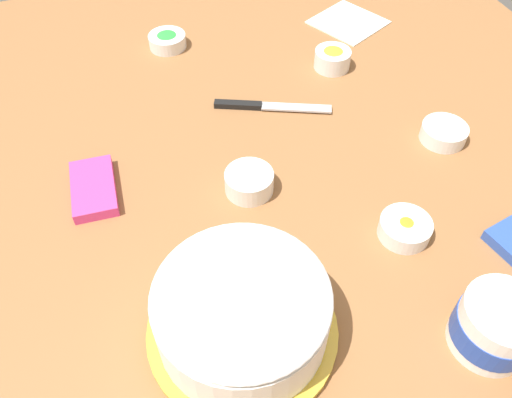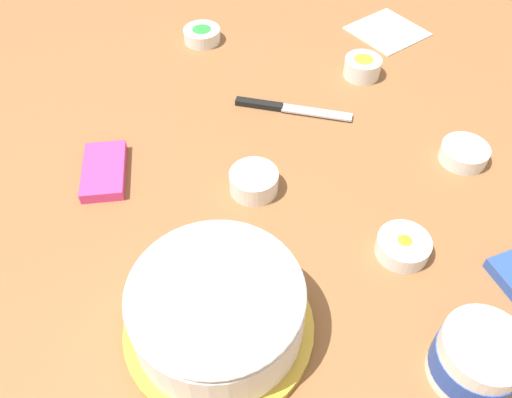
{
  "view_description": "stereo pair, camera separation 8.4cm",
  "coord_description": "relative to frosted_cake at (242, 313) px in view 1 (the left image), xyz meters",
  "views": [
    {
      "loc": [
        0.63,
        -0.22,
        0.67
      ],
      "look_at": [
        0.11,
        -0.05,
        0.04
      ],
      "focal_mm": 36.38,
      "sensor_mm": 36.0,
      "label": 1
    },
    {
      "loc": [
        0.65,
        -0.14,
        0.67
      ],
      "look_at": [
        0.11,
        -0.05,
        0.04
      ],
      "focal_mm": 36.38,
      "sensor_mm": 36.0,
      "label": 2
    }
  ],
  "objects": [
    {
      "name": "frosting_tub",
      "position": [
        0.12,
        0.31,
        -0.01
      ],
      "size": [
        0.11,
        0.11,
        0.09
      ],
      "color": "white",
      "rests_on": "ground_plane"
    },
    {
      "name": "frosted_cake",
      "position": [
        0.0,
        0.0,
        0.0
      ],
      "size": [
        0.26,
        0.26,
        0.12
      ],
      "color": "gold",
      "rests_on": "ground_plane"
    },
    {
      "name": "sprinkle_bowl_yellow",
      "position": [
        -0.54,
        0.38,
        -0.03
      ],
      "size": [
        0.08,
        0.08,
        0.04
      ],
      "color": "white",
      "rests_on": "ground_plane"
    },
    {
      "name": "sprinkle_bowl_blue",
      "position": [
        -0.26,
        0.48,
        -0.04
      ],
      "size": [
        0.09,
        0.09,
        0.03
      ],
      "color": "white",
      "rests_on": "ground_plane"
    },
    {
      "name": "sprinkle_bowl_orange",
      "position": [
        -0.08,
        0.3,
        -0.04
      ],
      "size": [
        0.08,
        0.08,
        0.03
      ],
      "color": "white",
      "rests_on": "ground_plane"
    },
    {
      "name": "spreading_knife",
      "position": [
        -0.46,
        0.18,
        -0.05
      ],
      "size": [
        0.11,
        0.23,
        0.01
      ],
      "color": "silver",
      "rests_on": "ground_plane"
    },
    {
      "name": "candy_box_upper",
      "position": [
        -0.33,
        -0.16,
        -0.05
      ],
      "size": [
        0.13,
        0.08,
        0.02
      ],
      "primitive_type": "cube",
      "rotation": [
        0.0,
        0.0,
        -0.05
      ],
      "color": "#E53D8E",
      "rests_on": "ground_plane"
    },
    {
      "name": "sprinkle_bowl_green",
      "position": [
        -0.74,
        0.05,
        -0.04
      ],
      "size": [
        0.08,
        0.08,
        0.03
      ],
      "color": "white",
      "rests_on": "ground_plane"
    },
    {
      "name": "sprinkle_bowl_rainbow",
      "position": [
        -0.25,
        0.09,
        -0.04
      ],
      "size": [
        0.08,
        0.08,
        0.04
      ],
      "color": "white",
      "rests_on": "ground_plane"
    },
    {
      "name": "paper_napkin",
      "position": [
        -0.7,
        0.49,
        -0.05
      ],
      "size": [
        0.2,
        0.2,
        0.01
      ],
      "primitive_type": "cube",
      "rotation": [
        0.0,
        0.0,
        0.47
      ],
      "color": "white",
      "rests_on": "ground_plane"
    },
    {
      "name": "ground_plane",
      "position": [
        -0.31,
        0.13,
        -0.06
      ],
      "size": [
        1.54,
        1.54,
        0.0
      ],
      "primitive_type": "plane",
      "color": "#936038"
    }
  ]
}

